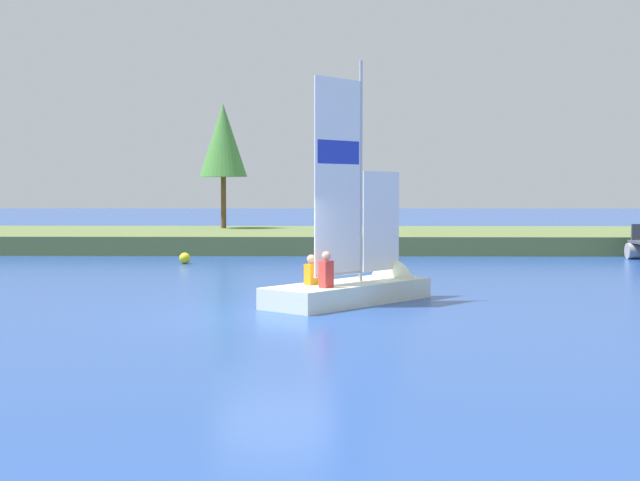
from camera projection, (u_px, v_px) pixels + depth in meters
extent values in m
plane|color=#234793|center=(277.00, 317.00, 19.21)|extent=(200.00, 200.00, 0.00)
cube|color=#5B703D|center=(311.00, 239.00, 41.51)|extent=(80.00, 10.50, 0.75)
cylinder|color=brown|center=(224.00, 202.00, 44.10)|extent=(0.24, 0.24, 2.42)
cone|color=#47893D|center=(223.00, 140.00, 43.94)|extent=(2.24, 2.24, 3.44)
cube|color=silver|center=(348.00, 293.00, 21.56)|extent=(4.03, 4.36, 0.48)
cone|color=silver|center=(405.00, 285.00, 23.22)|extent=(1.76, 1.73, 1.37)
cylinder|color=#B7B7BC|center=(361.00, 172.00, 21.73)|extent=(0.08, 0.08, 5.11)
cube|color=white|center=(338.00, 176.00, 21.14)|extent=(1.06, 1.24, 4.39)
cube|color=#1E33B2|center=(338.00, 152.00, 21.11)|extent=(0.96, 1.12, 0.53)
cube|color=white|center=(381.00, 221.00, 22.39)|extent=(0.91, 1.06, 2.36)
cylinder|color=#B7B7BC|center=(338.00, 274.00, 21.27)|extent=(1.08, 1.26, 0.06)
cube|color=red|center=(326.00, 274.00, 20.45)|extent=(0.33, 0.34, 0.59)
sphere|color=tan|center=(326.00, 256.00, 20.43)|extent=(0.20, 0.20, 0.20)
cube|color=orange|center=(311.00, 274.00, 21.08)|extent=(0.33, 0.34, 0.47)
sphere|color=tan|center=(311.00, 259.00, 21.06)|extent=(0.20, 0.20, 0.20)
sphere|color=yellow|center=(185.00, 258.00, 32.73)|extent=(0.39, 0.39, 0.39)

